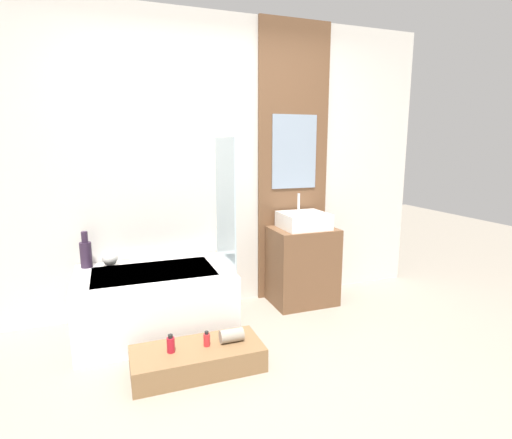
# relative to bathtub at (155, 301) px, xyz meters

# --- Properties ---
(ground_plane) EXTENTS (12.00, 12.00, 0.00)m
(ground_plane) POSITION_rel_bathtub_xyz_m (0.62, -1.15, -0.26)
(ground_plane) COLOR gray
(wall_tiled_back) EXTENTS (4.20, 0.06, 2.60)m
(wall_tiled_back) POSITION_rel_bathtub_xyz_m (0.62, 0.43, 1.04)
(wall_tiled_back) COLOR silver
(wall_tiled_back) RESTS_ON ground_plane
(wall_wood_accent) EXTENTS (0.71, 0.04, 2.60)m
(wall_wood_accent) POSITION_rel_bathtub_xyz_m (1.38, 0.38, 1.05)
(wall_wood_accent) COLOR brown
(wall_wood_accent) RESTS_ON ground_plane
(bathtub) EXTENTS (1.19, 0.77, 0.51)m
(bathtub) POSITION_rel_bathtub_xyz_m (0.00, 0.00, 0.00)
(bathtub) COLOR white
(bathtub) RESTS_ON ground_plane
(glass_shower_screen) EXTENTS (0.01, 0.53, 1.03)m
(glass_shower_screen) POSITION_rel_bathtub_xyz_m (0.56, -0.10, 0.77)
(glass_shower_screen) COLOR silver
(glass_shower_screen) RESTS_ON bathtub
(wooden_step_bench) EXTENTS (0.87, 0.39, 0.16)m
(wooden_step_bench) POSITION_rel_bathtub_xyz_m (0.20, -0.67, -0.18)
(wooden_step_bench) COLOR olive
(wooden_step_bench) RESTS_ON ground_plane
(vanity_cabinet) EXTENTS (0.59, 0.44, 0.72)m
(vanity_cabinet) POSITION_rel_bathtub_xyz_m (1.38, 0.14, 0.11)
(vanity_cabinet) COLOR brown
(vanity_cabinet) RESTS_ON ground_plane
(sink) EXTENTS (0.41, 0.39, 0.31)m
(sink) POSITION_rel_bathtub_xyz_m (1.38, 0.14, 0.54)
(sink) COLOR white
(sink) RESTS_ON vanity_cabinet
(vase_tall_dark) EXTENTS (0.09, 0.09, 0.30)m
(vase_tall_dark) POSITION_rel_bathtub_xyz_m (-0.50, 0.29, 0.37)
(vase_tall_dark) COLOR #2D1E33
(vase_tall_dark) RESTS_ON bathtub
(vase_round_light) EXTENTS (0.12, 0.12, 0.12)m
(vase_round_light) POSITION_rel_bathtub_xyz_m (-0.32, 0.27, 0.31)
(vase_round_light) COLOR silver
(vase_round_light) RESTS_ON bathtub
(bottle_soap_primary) EXTENTS (0.05, 0.05, 0.12)m
(bottle_soap_primary) POSITION_rel_bathtub_xyz_m (0.02, -0.67, -0.04)
(bottle_soap_primary) COLOR #B21928
(bottle_soap_primary) RESTS_ON wooden_step_bench
(bottle_soap_secondary) EXTENTS (0.04, 0.04, 0.10)m
(bottle_soap_secondary) POSITION_rel_bathtub_xyz_m (0.26, -0.67, -0.05)
(bottle_soap_secondary) COLOR red
(bottle_soap_secondary) RESTS_ON wooden_step_bench
(towel_roll) EXTENTS (0.16, 0.09, 0.09)m
(towel_roll) POSITION_rel_bathtub_xyz_m (0.43, -0.67, -0.05)
(towel_roll) COLOR gray
(towel_roll) RESTS_ON wooden_step_bench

